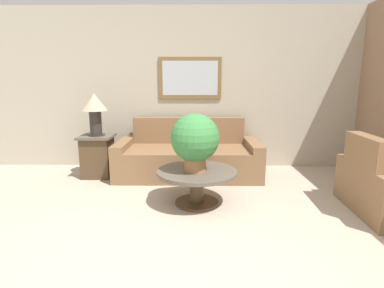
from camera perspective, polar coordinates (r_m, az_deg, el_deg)
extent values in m
plane|color=tan|center=(2.47, -1.75, -23.02)|extent=(20.00, 20.00, 0.00)
cube|color=#B2A893|center=(5.03, -0.43, 10.41)|extent=(7.54, 0.06, 2.60)
cube|color=brown|center=(4.98, -0.37, 12.45)|extent=(1.02, 0.03, 0.66)
cube|color=#B2BCC6|center=(4.97, -0.37, 12.46)|extent=(0.90, 0.01, 0.54)
cube|color=brown|center=(4.58, -0.74, -3.40)|extent=(1.79, 0.95, 0.44)
cube|color=brown|center=(4.88, -0.64, 2.66)|extent=(1.79, 0.16, 0.42)
cube|color=brown|center=(4.69, -12.84, -2.70)|extent=(0.18, 0.95, 0.54)
cube|color=brown|center=(4.65, 11.49, -2.77)|extent=(0.18, 0.95, 0.54)
cube|color=brown|center=(3.67, 30.32, -1.90)|extent=(0.19, 0.71, 0.42)
cube|color=brown|center=(4.30, 31.44, -5.43)|extent=(0.88, 0.22, 0.54)
cylinder|color=#4C3823|center=(3.61, 0.92, -11.03)|extent=(0.51, 0.51, 0.03)
cylinder|color=#4C3823|center=(3.54, 0.93, -8.27)|extent=(0.17, 0.17, 0.34)
cylinder|color=brown|center=(3.48, 0.94, -5.34)|extent=(0.93, 0.93, 0.04)
cube|color=#4C3823|center=(4.76, -17.49, -2.38)|extent=(0.41, 0.41, 0.60)
cube|color=brown|center=(4.70, -17.72, 1.36)|extent=(0.49, 0.49, 0.03)
cylinder|color=#2D2823|center=(4.69, -17.74, 1.69)|extent=(0.25, 0.25, 0.02)
cylinder|color=#2D2823|center=(4.66, -17.88, 3.93)|extent=(0.18, 0.18, 0.35)
cone|color=tan|center=(4.64, -18.11, 7.62)|extent=(0.37, 0.37, 0.25)
cylinder|color=#9E6B42|center=(3.43, 0.57, -3.71)|extent=(0.25, 0.25, 0.18)
sphere|color=#387A3D|center=(3.36, 0.58, 1.17)|extent=(0.55, 0.55, 0.55)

